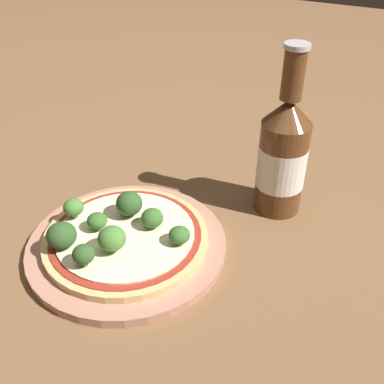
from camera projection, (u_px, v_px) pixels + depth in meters
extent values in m
plane|color=brown|center=(111.00, 242.00, 0.59)|extent=(3.00, 3.00, 0.00)
cylinder|color=tan|center=(126.00, 246.00, 0.57)|extent=(0.25, 0.25, 0.01)
cylinder|color=tan|center=(128.00, 236.00, 0.57)|extent=(0.21, 0.21, 0.01)
cylinder|color=maroon|center=(128.00, 232.00, 0.57)|extent=(0.19, 0.19, 0.00)
cylinder|color=beige|center=(128.00, 232.00, 0.57)|extent=(0.17, 0.17, 0.00)
cylinder|color=#6B8E51|center=(130.00, 212.00, 0.59)|extent=(0.01, 0.01, 0.01)
ellipsoid|color=#2D5123|center=(129.00, 203.00, 0.58)|extent=(0.03, 0.03, 0.03)
cylinder|color=#6B8E51|center=(153.00, 224.00, 0.57)|extent=(0.01, 0.01, 0.01)
ellipsoid|color=#386628|center=(152.00, 218.00, 0.56)|extent=(0.03, 0.03, 0.02)
cylinder|color=#6B8E51|center=(98.00, 226.00, 0.57)|extent=(0.01, 0.01, 0.01)
ellipsoid|color=#386628|center=(97.00, 221.00, 0.56)|extent=(0.03, 0.03, 0.02)
cylinder|color=#6B8E51|center=(113.00, 247.00, 0.53)|extent=(0.01, 0.01, 0.01)
ellipsoid|color=#477A33|center=(112.00, 238.00, 0.52)|extent=(0.03, 0.03, 0.03)
cylinder|color=#6B8E51|center=(75.00, 214.00, 0.58)|extent=(0.01, 0.01, 0.01)
ellipsoid|color=#477A33|center=(73.00, 207.00, 0.58)|extent=(0.03, 0.03, 0.02)
cylinder|color=#6B8E51|center=(179.00, 241.00, 0.54)|extent=(0.01, 0.01, 0.01)
ellipsoid|color=#386628|center=(179.00, 235.00, 0.54)|extent=(0.03, 0.03, 0.02)
cylinder|color=#6B8E51|center=(85.00, 261.00, 0.51)|extent=(0.01, 0.01, 0.01)
ellipsoid|color=#2D5123|center=(84.00, 254.00, 0.51)|extent=(0.03, 0.03, 0.02)
cylinder|color=#6B8E51|center=(63.00, 243.00, 0.54)|extent=(0.01, 0.01, 0.01)
ellipsoid|color=#2D5123|center=(62.00, 235.00, 0.53)|extent=(0.04, 0.04, 0.03)
cylinder|color=#563319|center=(281.00, 167.00, 0.61)|extent=(0.07, 0.07, 0.13)
cylinder|color=silver|center=(281.00, 166.00, 0.61)|extent=(0.07, 0.07, 0.06)
cone|color=#563319|center=(289.00, 111.00, 0.57)|extent=(0.07, 0.07, 0.03)
cylinder|color=#563319|center=(293.00, 75.00, 0.54)|extent=(0.03, 0.03, 0.06)
cylinder|color=#B2B2B7|center=(297.00, 46.00, 0.52)|extent=(0.03, 0.03, 0.01)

